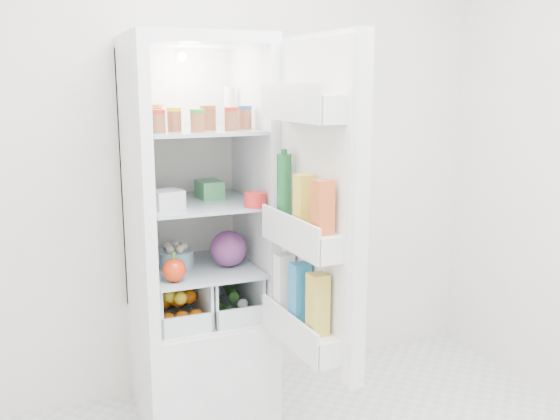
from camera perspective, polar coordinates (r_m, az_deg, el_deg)
name	(u,v)px	position (r m, az deg, el deg)	size (l,w,h in m)	color
room_walls	(375,83)	(1.81, 8.67, 11.39)	(3.02, 3.02, 2.61)	silver
refrigerator	(197,279)	(3.04, -7.57, -6.29)	(0.60, 0.60, 1.80)	silver
shelf_low	(200,268)	(2.96, -7.29, -5.26)	(0.49, 0.53, 0.01)	#A0B2BC
shelf_mid	(199,203)	(2.88, -7.45, 0.65)	(0.49, 0.53, 0.01)	#A0B2BC
shelf_top	(197,131)	(2.84, -7.62, 7.20)	(0.49, 0.53, 0.01)	#A0B2BC
crisper_left	(176,297)	(2.97, -9.52, -7.90)	(0.23, 0.46, 0.22)	silver
crisper_right	(226,291)	(3.03, -4.98, -7.37)	(0.23, 0.46, 0.22)	silver
condiment_jars	(198,120)	(2.78, -7.54, 8.14)	(0.46, 0.34, 0.08)	#B21919
squeeze_bottle	(230,107)	(3.02, -4.61, 9.39)	(0.05, 0.05, 0.18)	silver
tub_white	(167,199)	(2.74, -10.33, 0.97)	(0.12, 0.12, 0.08)	silver
tin_red	(255,200)	(2.73, -2.29, 0.95)	(0.10, 0.10, 0.06)	red
foil_tray	(167,195)	(2.94, -10.31, 1.33)	(0.16, 0.12, 0.04)	#BCBCC0
tub_green	(209,189)	(2.95, -6.47, 1.89)	(0.10, 0.15, 0.08)	#439458
red_cabbage	(228,249)	(2.92, -4.74, -3.55)	(0.17, 0.17, 0.17)	#5F2056
bell_pepper	(174,270)	(2.74, -9.64, -5.45)	(0.10, 0.10, 0.10)	red
mushroom_bowl	(176,258)	(2.96, -9.50, -4.39)	(0.17, 0.17, 0.08)	#89B4CC
citrus_pile	(177,304)	(2.96, -9.41, -8.49)	(0.20, 0.31, 0.16)	orange
veg_pile	(227,300)	(3.05, -4.86, -8.21)	(0.16, 0.30, 0.10)	#244D19
fridge_door	(315,212)	(2.45, 3.18, -0.19)	(0.19, 0.60, 1.30)	silver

